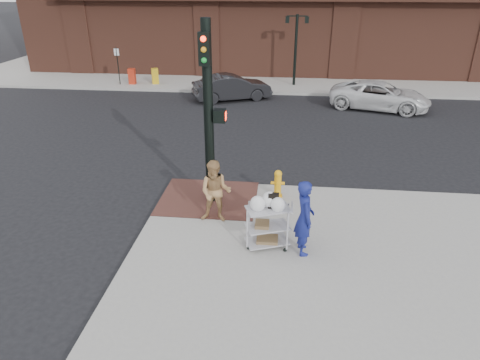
# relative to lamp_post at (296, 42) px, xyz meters

# --- Properties ---
(ground) EXTENTS (220.00, 220.00, 0.00)m
(ground) POSITION_rel_lamp_post_xyz_m (-2.00, -16.00, -2.62)
(ground) COLOR black
(ground) RESTS_ON ground
(sidewalk_far) EXTENTS (65.00, 36.00, 0.15)m
(sidewalk_far) POSITION_rel_lamp_post_xyz_m (10.50, 16.00, -2.54)
(sidewalk_far) COLOR #999791
(sidewalk_far) RESTS_ON ground
(brick_curb_ramp) EXTENTS (2.80, 2.40, 0.01)m
(brick_curb_ramp) POSITION_rel_lamp_post_xyz_m (-2.60, -15.10, -2.46)
(brick_curb_ramp) COLOR #542C27
(brick_curb_ramp) RESTS_ON sidewalk_near
(lamp_post) EXTENTS (1.32, 0.22, 4.00)m
(lamp_post) POSITION_rel_lamp_post_xyz_m (0.00, 0.00, 0.00)
(lamp_post) COLOR black
(lamp_post) RESTS_ON sidewalk_far
(parking_sign) EXTENTS (0.05, 0.05, 2.20)m
(parking_sign) POSITION_rel_lamp_post_xyz_m (-10.50, -1.00, -1.37)
(parking_sign) COLOR black
(parking_sign) RESTS_ON sidewalk_far
(traffic_signal_pole) EXTENTS (0.61, 0.51, 5.00)m
(traffic_signal_pole) POSITION_rel_lamp_post_xyz_m (-2.48, -15.23, 0.21)
(traffic_signal_pole) COLOR black
(traffic_signal_pole) RESTS_ON sidewalk_near
(woman_blue) EXTENTS (0.55, 0.73, 1.83)m
(woman_blue) POSITION_rel_lamp_post_xyz_m (0.07, -17.52, -1.55)
(woman_blue) COLOR navy
(woman_blue) RESTS_ON sidewalk_near
(pedestrian_tan) EXTENTS (0.85, 0.67, 1.71)m
(pedestrian_tan) POSITION_rel_lamp_post_xyz_m (-2.17, -16.32, -1.62)
(pedestrian_tan) COLOR tan
(pedestrian_tan) RESTS_ON sidewalk_near
(sedan_dark) EXTENTS (4.40, 3.00, 1.37)m
(sedan_dark) POSITION_rel_lamp_post_xyz_m (-3.35, -3.38, -1.93)
(sedan_dark) COLOR black
(sedan_dark) RESTS_ON ground
(minivan_white) EXTENTS (5.29, 3.50, 1.35)m
(minivan_white) POSITION_rel_lamp_post_xyz_m (4.24, -4.30, -1.94)
(minivan_white) COLOR silver
(minivan_white) RESTS_ON ground
(utility_cart) EXTENTS (1.13, 0.87, 1.39)m
(utility_cart) POSITION_rel_lamp_post_xyz_m (-0.76, -17.37, -1.84)
(utility_cart) COLOR #AEADB3
(utility_cart) RESTS_ON sidewalk_near
(fire_hydrant) EXTENTS (0.41, 0.28, 0.86)m
(fire_hydrant) POSITION_rel_lamp_post_xyz_m (-0.59, -14.81, -2.03)
(fire_hydrant) COLOR #EFA714
(fire_hydrant) RESTS_ON sidewalk_near
(newsbox_red) EXTENTS (0.40, 0.37, 0.92)m
(newsbox_red) POSITION_rel_lamp_post_xyz_m (-9.77, -0.82, -2.01)
(newsbox_red) COLOR red
(newsbox_red) RESTS_ON sidewalk_far
(newsbox_yellow) EXTENTS (0.49, 0.47, 0.92)m
(newsbox_yellow) POSITION_rel_lamp_post_xyz_m (-8.40, -0.61, -2.01)
(newsbox_yellow) COLOR gold
(newsbox_yellow) RESTS_ON sidewalk_far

